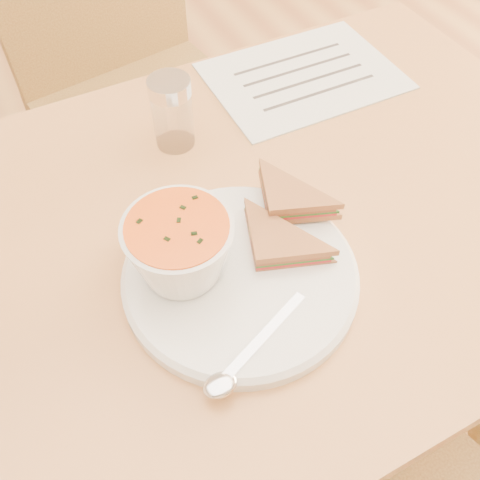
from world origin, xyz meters
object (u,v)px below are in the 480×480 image
dining_table (256,339)px  soup_bowl (180,251)px  plate (240,276)px  condiment_shaker (172,113)px  chair_far (150,108)px

dining_table → soup_bowl: soup_bowl is taller
plate → soup_bowl: size_ratio=2.28×
condiment_shaker → plate: bearing=-96.2°
dining_table → chair_far: chair_far is taller
chair_far → plate: 0.72m
chair_far → plate: size_ratio=3.58×
chair_far → condiment_shaker: size_ratio=9.36×
dining_table → plate: bearing=-132.0°
plate → condiment_shaker: (0.03, 0.26, 0.05)m
chair_far → condiment_shaker: bearing=70.0°
dining_table → soup_bowl: (-0.14, -0.06, 0.43)m
plate → condiment_shaker: bearing=83.8°
plate → dining_table: bearing=48.0°
chair_far → condiment_shaker: 0.51m
soup_bowl → condiment_shaker: 0.25m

